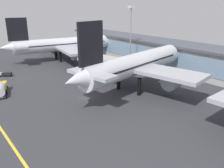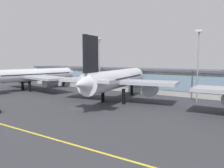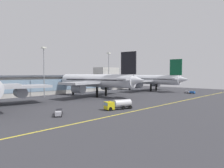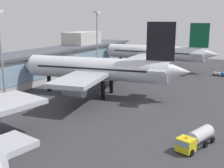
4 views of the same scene
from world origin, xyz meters
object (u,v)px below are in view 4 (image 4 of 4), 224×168
airliner_far_right (155,53)px  service_truck_far (221,74)px  airliner_near_right (97,69)px  fuel_tanker_truck (195,139)px  apron_light_mast_west (97,34)px  apron_light_mast_centre (0,44)px

airliner_far_right → service_truck_far: 27.24m
airliner_near_right → fuel_tanker_truck: size_ratio=5.32×
fuel_tanker_truck → apron_light_mast_west: apron_light_mast_west is taller
airliner_near_right → apron_light_mast_centre: 25.49m
fuel_tanker_truck → apron_light_mast_centre: (1.20, 46.87, 13.68)m
fuel_tanker_truck → service_truck_far: size_ratio=1.63×
fuel_tanker_truck → airliner_near_right: bearing=-105.5°
airliner_near_right → airliner_far_right: 45.42m
service_truck_far → apron_light_mast_west: apron_light_mast_west is taller
service_truck_far → apron_light_mast_centre: (-63.85, 41.70, 14.40)m
fuel_tanker_truck → apron_light_mast_centre: size_ratio=0.40×
fuel_tanker_truck → airliner_far_right: bearing=-137.2°
airliner_far_right → service_truck_far: airliner_far_right is taller
fuel_tanker_truck → service_truck_far: (65.05, 5.17, -0.72)m
service_truck_far → apron_light_mast_centre: apron_light_mast_centre is taller
airliner_near_right → airliner_far_right: size_ratio=1.00×
apron_light_mast_centre → apron_light_mast_west: bearing=-2.0°
airliner_far_right → apron_light_mast_west: size_ratio=2.12×
fuel_tanker_truck → apron_light_mast_centre: 48.84m
airliner_near_right → service_truck_far: airliner_near_right is taller
airliner_near_right → apron_light_mast_centre: bearing=40.4°
airliner_far_right → service_truck_far: bearing=175.6°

